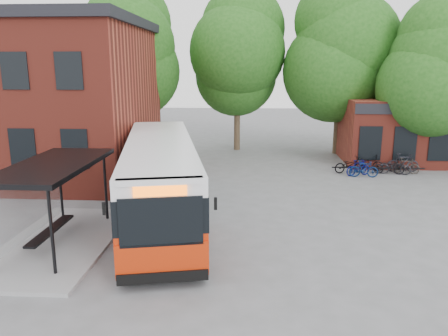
# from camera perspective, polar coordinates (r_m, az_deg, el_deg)

# --- Properties ---
(ground) EXTENTS (100.00, 100.00, 0.00)m
(ground) POSITION_cam_1_polar(r_m,az_deg,el_deg) (15.98, -4.01, -8.88)
(ground) COLOR #5C5C5F
(bus_shelter) EXTENTS (3.60, 7.00, 2.90)m
(bus_shelter) POSITION_cam_1_polar(r_m,az_deg,el_deg) (15.82, -21.02, -4.42)
(bus_shelter) COLOR black
(bus_shelter) RESTS_ON ground
(bike_rail) EXTENTS (5.20, 0.10, 0.38)m
(bike_rail) POSITION_cam_1_polar(r_m,az_deg,el_deg) (26.37, 19.44, -0.32)
(bike_rail) COLOR black
(bike_rail) RESTS_ON ground
(tree_0) EXTENTS (7.92, 7.92, 11.00)m
(tree_0) POSITION_cam_1_polar(r_m,az_deg,el_deg) (31.72, -11.33, 12.01)
(tree_0) COLOR #1C4D14
(tree_0) RESTS_ON ground
(tree_1) EXTENTS (7.92, 7.92, 10.40)m
(tree_1) POSITION_cam_1_polar(r_m,az_deg,el_deg) (31.71, 1.76, 11.71)
(tree_1) COLOR #1C4D14
(tree_1) RESTS_ON ground
(tree_2) EXTENTS (7.92, 7.92, 11.00)m
(tree_2) POSITION_cam_1_polar(r_m,az_deg,el_deg) (31.27, 14.91, 11.81)
(tree_2) COLOR #1C4D14
(tree_2) RESTS_ON ground
(tree_3) EXTENTS (7.04, 7.04, 9.28)m
(tree_3) POSITION_cam_1_polar(r_m,az_deg,el_deg) (28.89, 26.26, 9.14)
(tree_3) COLOR #1C4D14
(tree_3) RESTS_ON ground
(city_bus) EXTENTS (5.13, 12.62, 3.14)m
(city_bus) POSITION_cam_1_polar(r_m,az_deg,el_deg) (17.67, -8.30, -1.48)
(city_bus) COLOR #BC2809
(city_bus) RESTS_ON ground
(bicycle_0) EXTENTS (1.88, 1.05, 0.94)m
(bicycle_0) POSITION_cam_1_polar(r_m,az_deg,el_deg) (26.07, 16.06, 0.40)
(bicycle_0) COLOR black
(bicycle_0) RESTS_ON ground
(bicycle_1) EXTENTS (1.56, 0.97, 0.91)m
(bicycle_1) POSITION_cam_1_polar(r_m,az_deg,el_deg) (25.52, 17.13, 0.03)
(bicycle_1) COLOR #050B5B
(bicycle_1) RESTS_ON ground
(bicycle_2) EXTENTS (1.89, 1.26, 0.94)m
(bicycle_2) POSITION_cam_1_polar(r_m,az_deg,el_deg) (27.00, 18.25, 0.68)
(bicycle_2) COLOR black
(bicycle_2) RESTS_ON ground
(bicycle_3) EXTENTS (1.59, 0.57, 0.94)m
(bicycle_3) POSITION_cam_1_polar(r_m,az_deg,el_deg) (25.25, 17.80, -0.12)
(bicycle_3) COLOR #0B2049
(bicycle_3) RESTS_ON ground
(bicycle_4) EXTENTS (1.75, 0.82, 0.88)m
(bicycle_4) POSITION_cam_1_polar(r_m,az_deg,el_deg) (26.50, 20.73, 0.20)
(bicycle_4) COLOR black
(bicycle_4) RESTS_ON ground
(bicycle_5) EXTENTS (1.59, 0.73, 0.92)m
(bicycle_5) POSITION_cam_1_polar(r_m,az_deg,el_deg) (26.91, 22.63, 0.26)
(bicycle_5) COLOR #36312C
(bicycle_5) RESTS_ON ground
(bicycle_6) EXTENTS (1.84, 0.99, 0.92)m
(bicycle_6) POSITION_cam_1_polar(r_m,az_deg,el_deg) (26.51, 21.41, 0.19)
(bicycle_6) COLOR black
(bicycle_6) RESTS_ON ground
(bicycle_7) EXTENTS (1.81, 0.55, 1.08)m
(bicycle_7) POSITION_cam_1_polar(r_m,az_deg,el_deg) (27.30, 22.32, 0.64)
(bicycle_7) COLOR black
(bicycle_7) RESTS_ON ground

